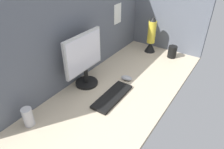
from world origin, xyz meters
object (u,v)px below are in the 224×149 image
object	(u,v)px
mouse	(127,78)
lava_lamp	(151,38)
mug_steel	(28,117)
mug_black_travel	(172,52)
monitor	(84,58)
keyboard	(112,96)

from	to	relation	value
mouse	lava_lamp	size ratio (longest dim) A/B	0.26
mug_steel	mug_black_travel	size ratio (longest dim) A/B	1.07
monitor	lava_lamp	xyz separation A→B (cm)	(82.37, -17.25, -7.82)
keyboard	mug_black_travel	distance (cm)	86.57
monitor	mouse	world-z (taller)	monitor
mouse	mug_steel	world-z (taller)	mug_steel
keyboard	lava_lamp	distance (cm)	86.97
keyboard	mouse	size ratio (longest dim) A/B	3.85
keyboard	mouse	world-z (taller)	mouse
monitor	mouse	xyz separation A→B (cm)	(22.97, -24.38, -21.37)
mug_steel	mouse	bearing A→B (deg)	-17.87
mug_black_travel	lava_lamp	world-z (taller)	lava_lamp
mouse	mug_steel	distance (cm)	80.82
monitor	mouse	size ratio (longest dim) A/B	4.41
mug_black_travel	lava_lamp	size ratio (longest dim) A/B	0.32
keyboard	mug_steel	world-z (taller)	mug_steel
keyboard	mug_steel	xyz separation A→B (cm)	(-51.03, 28.01, 5.29)
mug_black_travel	lava_lamp	bearing A→B (deg)	90.60
monitor	mug_black_travel	distance (cm)	93.76
keyboard	mouse	distance (cm)	25.98
mouse	lava_lamp	distance (cm)	61.35
monitor	mug_black_travel	world-z (taller)	monitor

